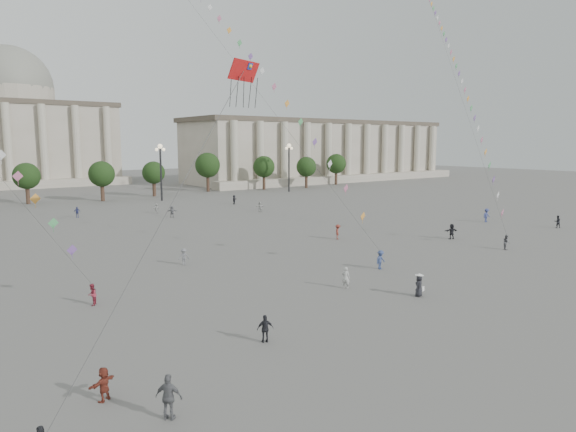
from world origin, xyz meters
TOP-DOWN VIEW (x-y plane):
  - ground at (0.00, 0.00)m, footprint 360.00×360.00m
  - hall_east at (75.00, 93.89)m, footprint 84.00×26.22m
  - hall_central at (0.00, 129.22)m, footprint 48.30×34.30m
  - tree_row at (0.00, 78.00)m, footprint 137.12×5.12m
  - lamp_post_mid_east at (15.00, 70.00)m, footprint 2.00×0.90m
  - lamp_post_far_east at (45.00, 70.00)m, footprint 2.00×0.90m
  - person_crowd_0 at (-3.74, 56.72)m, footprint 0.96×0.43m
  - person_crowd_3 at (26.00, 13.61)m, footprint 1.70×1.03m
  - person_crowd_4 at (7.47, 54.37)m, footprint 1.48×0.92m
  - person_crowd_6 at (-3.97, 20.33)m, footprint 1.12×0.91m
  - person_crowd_7 at (21.13, 45.77)m, footprint 1.54×0.58m
  - person_crowd_8 at (15.48, 21.26)m, footprint 1.19×1.25m
  - person_crowd_9 at (23.19, 57.15)m, footprint 1.48×1.31m
  - person_crowd_12 at (7.60, 48.79)m, footprint 1.53×1.34m
  - person_crowd_13 at (2.63, 6.20)m, footprint 0.68×0.72m
  - person_crowd_14 at (40.51, 18.39)m, footprint 1.26×0.77m
  - person_crowd_15 at (43.49, 10.16)m, footprint 0.99×0.98m
  - tourist_1 at (-8.22, 1.05)m, footprint 0.99×0.70m
  - tourist_2 at (-17.38, -0.18)m, footprint 1.43×1.03m
  - tourist_3 at (-15.77, -3.26)m, footprint 1.10×1.12m
  - kite_flyer_0 at (-13.97, 13.45)m, footprint 0.84×0.91m
  - kite_flyer_1 at (9.09, 8.70)m, footprint 1.16×0.78m
  - kite_flyer_2 at (25.61, 6.71)m, footprint 0.93×0.93m
  - hat_person at (5.41, 1.53)m, footprint 0.91×0.76m
  - dragon_kite at (-8.83, 2.15)m, footprint 8.11×6.02m
  - kite_train_mid at (8.29, 38.23)m, footprint 2.23×55.10m
  - kite_train_east at (39.72, 23.81)m, footprint 27.02×32.09m

SIDE VIEW (x-z plane):
  - ground at x=0.00m, z-range 0.00..0.00m
  - kite_flyer_0 at x=-13.97m, z-range 0.00..1.49m
  - tourist_2 at x=-17.38m, z-range 0.00..1.49m
  - person_crowd_6 at x=-3.97m, z-range 0.00..1.52m
  - person_crowd_4 at x=7.47m, z-range 0.00..1.52m
  - kite_flyer_2 at x=25.61m, z-range 0.00..1.52m
  - tourist_1 at x=-8.22m, z-range 0.00..1.56m
  - person_crowd_0 at x=-3.74m, z-range 0.00..1.61m
  - person_crowd_15 at x=43.49m, z-range 0.00..1.62m
  - person_crowd_9 at x=23.19m, z-range 0.00..1.62m
  - person_crowd_7 at x=21.13m, z-range 0.00..1.64m
  - person_crowd_13 at x=2.63m, z-range 0.00..1.65m
  - kite_flyer_1 at x=9.09m, z-range 0.00..1.68m
  - person_crowd_12 at x=7.60m, z-range 0.00..1.68m
  - hat_person at x=5.41m, z-range 0.00..1.69m
  - person_crowd_8 at x=15.48m, z-range 0.00..1.71m
  - person_crowd_3 at x=26.00m, z-range 0.00..1.75m
  - tourist_3 at x=-15.77m, z-range 0.00..1.89m
  - person_crowd_14 at x=40.51m, z-range 0.00..1.90m
  - tree_row at x=0.00m, z-range 1.39..9.39m
  - lamp_post_mid_east at x=15.00m, z-range 2.03..12.68m
  - lamp_post_far_east at x=45.00m, z-range 2.03..12.68m
  - hall_east at x=75.00m, z-range -0.17..17.03m
  - dragon_kite at x=-8.83m, z-range 2.90..24.83m
  - hall_central at x=0.00m, z-range -3.52..31.98m
  - kite_train_east at x=39.72m, z-range -6.73..48.61m
  - kite_train_mid at x=8.29m, z-range -9.49..64.21m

